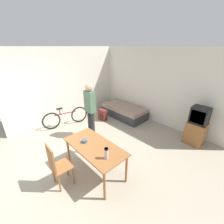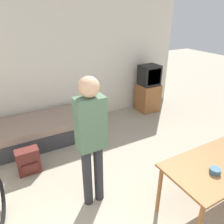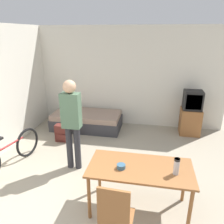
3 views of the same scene
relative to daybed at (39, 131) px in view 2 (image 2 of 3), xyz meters
The scene contains 7 objects.
wall_back 1.52m from the daybed, 33.63° to the left, with size 5.56×0.06×2.70m.
daybed is the anchor object (origin of this frame).
tv 2.76m from the daybed, ahead, with size 0.50×0.46×1.16m.
dining_table 3.19m from the daybed, 59.10° to the right, with size 1.46×0.72×0.74m.
person_standing 2.05m from the daybed, 80.60° to the right, with size 0.34×0.23×1.75m.
mate_bowl 3.16m from the daybed, 63.99° to the right, with size 0.12×0.12×0.06m.
backpack 0.92m from the daybed, 112.47° to the right, with size 0.35×0.22×0.42m.
Camera 2 is at (-1.39, -0.46, 2.38)m, focal length 35.00 mm.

